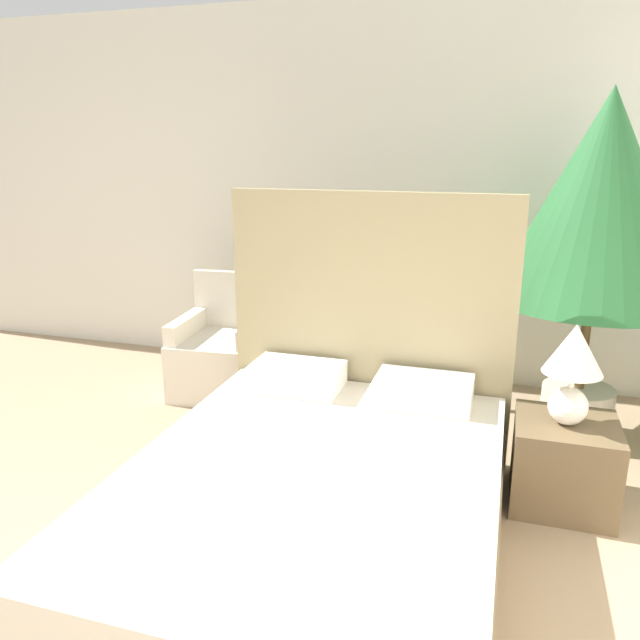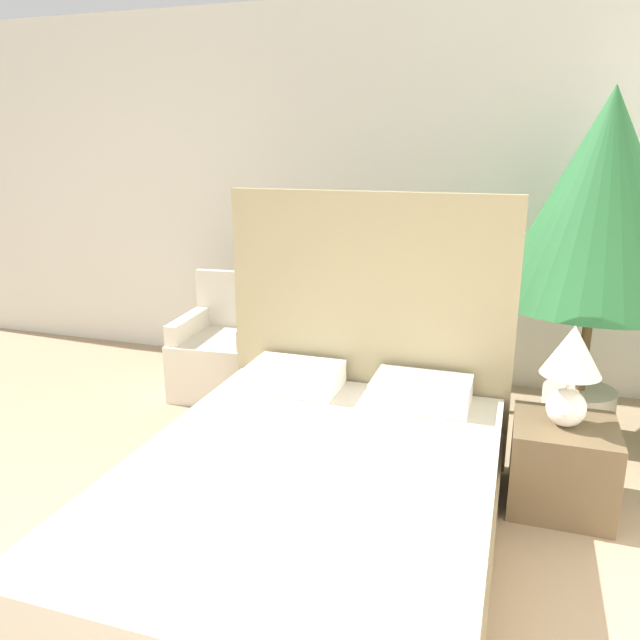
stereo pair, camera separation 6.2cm
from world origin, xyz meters
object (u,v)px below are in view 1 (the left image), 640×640
Objects in this scene: bed at (319,488)px; table_lamp at (573,364)px; armchair_near_window_left at (223,357)px; potted_palm at (601,206)px; nightstand at (563,463)px; side_table at (281,372)px; armchair_near_window_right at (342,369)px.

bed is 1.40m from table_lamp.
potted_palm is (2.53, -0.02, 1.21)m from armchair_near_window_left.
nightstand reaches higher than side_table.
armchair_near_window_right is (-0.32, 1.60, -0.01)m from bed.
armchair_near_window_left is 2.60m from table_lamp.
table_lamp is at bearing -25.90° from side_table.
nightstand is 1.28× the size of side_table.
side_table is at bearing 154.64° from nightstand.
side_table is at bearing 179.21° from potted_palm.
armchair_near_window_left is 1.66× the size of table_lamp.
bed is 5.58× the size of side_table.
armchair_near_window_left and armchair_near_window_right have the same top height.
armchair_near_window_right is at bearing 101.45° from bed.
potted_palm is 1.54m from nightstand.
armchair_near_window_left is at bearing -179.46° from side_table.
nightstand is at bearing -32.67° from armchair_near_window_right.
potted_palm is at bearing 51.37° from bed.
bed is 1.80m from side_table.
potted_palm is at bearing 80.58° from table_lamp.
table_lamp is 2.20m from side_table.
armchair_near_window_left is at bearing 159.26° from nightstand.
table_lamp reaches higher than armchair_near_window_left.
potted_palm reaches higher than armchair_near_window_left.
potted_palm is (1.59, -0.02, 1.21)m from armchair_near_window_right.
potted_palm is at bearing -1.56° from armchair_near_window_right.
armchair_near_window_right is at bearing -0.54° from side_table.
bed is 4.24× the size of table_lamp.
bed is at bearing -148.51° from table_lamp.
bed reaches higher than nightstand.
armchair_near_window_right is 2.19× the size of side_table.
side_table is (-2.06, 0.03, -1.29)m from potted_palm.
armchair_near_window_left reaches higher than side_table.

